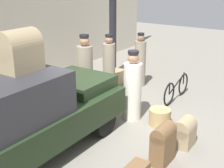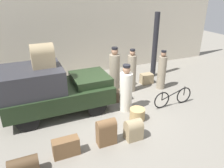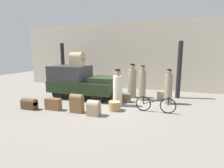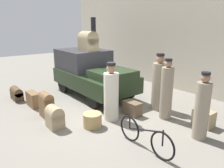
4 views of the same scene
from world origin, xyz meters
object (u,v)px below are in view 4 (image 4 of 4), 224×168
at_px(trunk_barrel_dark, 46,104).
at_px(conductor_in_dark_uniform, 167,91).
at_px(suitcase_small_leather, 17,94).
at_px(trunk_on_truck_roof, 88,41).
at_px(porter_lifting_near_truck, 202,109).
at_px(porter_with_bicycle, 111,94).
at_px(trunk_large_brown, 132,108).
at_px(bicycle, 145,136).
at_px(trunk_umber_medium, 33,99).
at_px(porter_standing_middle, 159,84).
at_px(wicker_basket, 92,120).
at_px(truck, 91,72).
at_px(suitcase_black_upright, 204,118).
at_px(trunk_wicker_pale, 55,117).

bearing_deg(trunk_barrel_dark, conductor_in_dark_uniform, 50.84).
bearing_deg(suitcase_small_leather, trunk_on_truck_roof, 69.18).
height_order(porter_lifting_near_truck, porter_with_bicycle, porter_with_bicycle).
xyz_separation_m(trunk_large_brown, trunk_on_truck_roof, (-2.71, 0.15, 1.90)).
distance_m(bicycle, trunk_on_truck_roof, 4.84).
relative_size(bicycle, trunk_umber_medium, 2.37).
bearing_deg(porter_with_bicycle, porter_standing_middle, 79.21).
relative_size(porter_with_bicycle, suitcase_small_leather, 2.50).
xyz_separation_m(wicker_basket, porter_standing_middle, (0.25, 2.44, 0.66)).
bearing_deg(trunk_large_brown, trunk_umber_medium, -140.30).
distance_m(bicycle, porter_lifting_near_truck, 1.60).
distance_m(trunk_barrel_dark, trunk_on_truck_roof, 3.12).
bearing_deg(trunk_large_brown, suitcase_small_leather, -146.46).
height_order(porter_with_bicycle, trunk_large_brown, porter_with_bicycle).
bearing_deg(wicker_basket, porter_lifting_near_truck, 39.19).
distance_m(suitcase_small_leather, trunk_on_truck_roof, 3.35).
xyz_separation_m(truck, porter_standing_middle, (2.74, 0.85, -0.07)).
height_order(bicycle, porter_standing_middle, porter_standing_middle).
bearing_deg(truck, trunk_large_brown, -3.26).
bearing_deg(trunk_barrel_dark, suitcase_small_leather, -172.81).
bearing_deg(trunk_large_brown, conductor_in_dark_uniform, 38.37).
distance_m(trunk_large_brown, trunk_umber_medium, 3.43).
xyz_separation_m(porter_lifting_near_truck, trunk_barrel_dark, (-3.58, -2.50, -0.36)).
xyz_separation_m(porter_standing_middle, trunk_on_truck_roof, (-2.88, -0.85, 1.26)).
distance_m(porter_standing_middle, trunk_umber_medium, 4.30).
height_order(porter_lifting_near_truck, suitcase_black_upright, porter_lifting_near_truck).
height_order(conductor_in_dark_uniform, porter_standing_middle, porter_standing_middle).
distance_m(porter_standing_middle, trunk_large_brown, 1.20).
bearing_deg(trunk_umber_medium, conductor_in_dark_uniform, 39.40).
xyz_separation_m(wicker_basket, trunk_wicker_pale, (-0.60, -0.83, 0.12)).
distance_m(truck, suitcase_black_upright, 4.52).
xyz_separation_m(trunk_barrel_dark, trunk_on_truck_roof, (-1.22, 2.32, 1.69)).
height_order(trunk_wicker_pale, trunk_large_brown, trunk_wicker_pale).
xyz_separation_m(suitcase_small_leather, trunk_on_truck_roof, (0.99, 2.60, 1.87)).
xyz_separation_m(truck, porter_lifting_near_truck, (4.66, 0.18, -0.15)).
relative_size(wicker_basket, suitcase_black_upright, 0.96).
height_order(trunk_wicker_pale, trunk_on_truck_roof, trunk_on_truck_roof).
bearing_deg(wicker_basket, trunk_umber_medium, -163.62).
xyz_separation_m(suitcase_small_leather, trunk_large_brown, (3.70, 2.45, -0.03)).
height_order(wicker_basket, porter_with_bicycle, porter_with_bicycle).
bearing_deg(bicycle, porter_lifting_near_truck, 71.75).
distance_m(trunk_large_brown, trunk_on_truck_roof, 3.31).
bearing_deg(porter_lifting_near_truck, porter_standing_middle, 160.73).
relative_size(porter_lifting_near_truck, trunk_large_brown, 2.84).
bearing_deg(bicycle, suitcase_small_leather, -166.05).
bearing_deg(trunk_barrel_dark, porter_lifting_near_truck, 34.96).
bearing_deg(suitcase_black_upright, trunk_wicker_pale, -126.93).
bearing_deg(truck, suitcase_black_upright, 11.42).
bearing_deg(porter_lifting_near_truck, conductor_in_dark_uniform, 167.29).
bearing_deg(wicker_basket, trunk_barrel_dark, -152.50).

